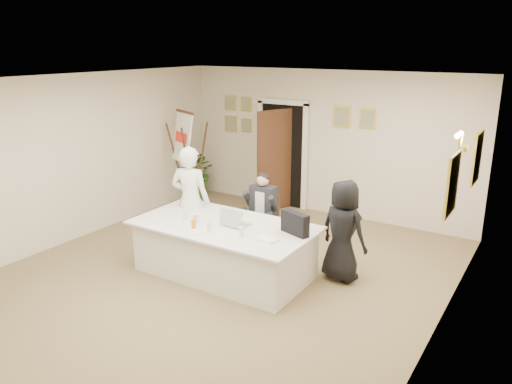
{
  "coord_description": "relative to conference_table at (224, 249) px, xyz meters",
  "views": [
    {
      "loc": [
        3.98,
        -5.3,
        3.26
      ],
      "look_at": [
        0.26,
        0.6,
        1.18
      ],
      "focal_mm": 35.0,
      "sensor_mm": 36.0,
      "label": 1
    }
  ],
  "objects": [
    {
      "name": "floor",
      "position": [
        -0.0,
        -0.14,
        -0.39
      ],
      "size": [
        7.0,
        7.0,
        0.0
      ],
      "primitive_type": "plane",
      "color": "brown",
      "rests_on": "ground"
    },
    {
      "name": "ceiling",
      "position": [
        -0.0,
        -0.14,
        2.41
      ],
      "size": [
        6.0,
        7.0,
        0.02
      ],
      "primitive_type": "cube",
      "color": "white",
      "rests_on": "wall_back"
    },
    {
      "name": "wall_back",
      "position": [
        -0.0,
        3.36,
        1.01
      ],
      "size": [
        6.0,
        0.1,
        2.8
      ],
      "primitive_type": "cube",
      "color": "#F5E8CF",
      "rests_on": "floor"
    },
    {
      "name": "wall_left",
      "position": [
        -3.0,
        -0.14,
        1.01
      ],
      "size": [
        0.1,
        7.0,
        2.8
      ],
      "primitive_type": "cube",
      "color": "#F5E8CF",
      "rests_on": "floor"
    },
    {
      "name": "wall_right",
      "position": [
        3.0,
        -0.14,
        1.01
      ],
      "size": [
        0.1,
        7.0,
        2.8
      ],
      "primitive_type": "cube",
      "color": "#F5E8CF",
      "rests_on": "floor"
    },
    {
      "name": "doorway",
      "position": [
        -0.89,
        3.18,
        0.65
      ],
      "size": [
        1.14,
        0.86,
        2.2
      ],
      "color": "black",
      "rests_on": "floor"
    },
    {
      "name": "pictures_back_wall",
      "position": [
        -0.8,
        3.33,
        1.46
      ],
      "size": [
        3.4,
        0.06,
        0.8
      ],
      "primitive_type": null,
      "color": "#DDC34B",
      "rests_on": "wall_back"
    },
    {
      "name": "pictures_right_wall",
      "position": [
        2.97,
        1.06,
        1.36
      ],
      "size": [
        0.06,
        2.2,
        0.8
      ],
      "primitive_type": null,
      "color": "#DDC34B",
      "rests_on": "wall_right"
    },
    {
      "name": "wall_sconce",
      "position": [
        2.9,
        1.06,
        1.71
      ],
      "size": [
        0.2,
        0.3,
        0.24
      ],
      "primitive_type": null,
      "color": "gold",
      "rests_on": "wall_right"
    },
    {
      "name": "conference_table",
      "position": [
        0.0,
        0.0,
        0.0
      ],
      "size": [
        2.62,
        1.4,
        0.78
      ],
      "color": "silver",
      "rests_on": "floor"
    },
    {
      "name": "seated_man",
      "position": [
        -0.01,
        1.06,
        0.26
      ],
      "size": [
        0.68,
        0.71,
        1.31
      ],
      "primitive_type": null,
      "rotation": [
        0.0,
        0.0,
        0.22
      ],
      "color": "black",
      "rests_on": "floor"
    },
    {
      "name": "flip_chart",
      "position": [
        -2.42,
        2.14,
        0.51
      ],
      "size": [
        0.7,
        0.56,
        1.96
      ],
      "color": "#342310",
      "rests_on": "floor"
    },
    {
      "name": "standing_man",
      "position": [
        -0.9,
        0.36,
        0.48
      ],
      "size": [
        0.72,
        0.57,
        1.75
      ],
      "primitive_type": "imported",
      "rotation": [
        0.0,
        0.0,
        3.39
      ],
      "color": "white",
      "rests_on": "floor"
    },
    {
      "name": "standing_woman",
      "position": [
        1.51,
        0.76,
        0.34
      ],
      "size": [
        0.81,
        0.63,
        1.47
      ],
      "primitive_type": "imported",
      "rotation": [
        0.0,
        0.0,
        2.9
      ],
      "color": "black",
      "rests_on": "floor"
    },
    {
      "name": "potted_palm",
      "position": [
        -2.79,
        2.83,
        0.16
      ],
      "size": [
        1.02,
        0.89,
        1.11
      ],
      "primitive_type": "imported",
      "rotation": [
        0.0,
        0.0,
        -0.03
      ],
      "color": "#356321",
      "rests_on": "floor"
    },
    {
      "name": "laptop",
      "position": [
        0.16,
        0.08,
        0.52
      ],
      "size": [
        0.4,
        0.41,
        0.28
      ],
      "primitive_type": null,
      "rotation": [
        0.0,
        0.0,
        -0.09
      ],
      "color": "#B7BABC",
      "rests_on": "conference_table"
    },
    {
      "name": "laptop_bag",
      "position": [
        1.04,
        0.2,
        0.54
      ],
      "size": [
        0.46,
        0.26,
        0.31
      ],
      "primitive_type": "cube",
      "rotation": [
        0.0,
        0.0,
        -0.33
      ],
      "color": "black",
      "rests_on": "conference_table"
    },
    {
      "name": "paper_stack",
      "position": [
        0.83,
        -0.19,
        0.4
      ],
      "size": [
        0.32,
        0.25,
        0.03
      ],
      "primitive_type": "cube",
      "rotation": [
        0.0,
        0.0,
        -0.18
      ],
      "color": "white",
      "rests_on": "conference_table"
    },
    {
      "name": "plate_left",
      "position": [
        -0.88,
        -0.35,
        0.39
      ],
      "size": [
        0.26,
        0.26,
        0.01
      ],
      "primitive_type": "cylinder",
      "rotation": [
        0.0,
        0.0,
        -0.09
      ],
      "color": "white",
      "rests_on": "conference_table"
    },
    {
      "name": "plate_mid",
      "position": [
        -0.6,
        -0.36,
        0.39
      ],
      "size": [
        0.29,
        0.29,
        0.01
      ],
      "primitive_type": "cylinder",
      "rotation": [
        0.0,
        0.0,
        0.26
      ],
      "color": "white",
      "rests_on": "conference_table"
    },
    {
      "name": "plate_near",
      "position": [
        -0.07,
        -0.44,
        0.39
      ],
      "size": [
        0.26,
        0.26,
        0.01
      ],
      "primitive_type": "cylinder",
      "rotation": [
        0.0,
        0.0,
        -0.32
      ],
      "color": "white",
      "rests_on": "conference_table"
    },
    {
      "name": "glass_a",
      "position": [
        -0.61,
        -0.12,
        0.45
      ],
      "size": [
        0.07,
        0.07,
        0.14
      ],
      "primitive_type": "cylinder",
      "rotation": [
        0.0,
        0.0,
        0.07
      ],
      "color": "silver",
      "rests_on": "conference_table"
    },
    {
      "name": "glass_b",
      "position": [
        0.01,
        -0.36,
        0.45
      ],
      "size": [
        0.07,
        0.07,
        0.14
      ],
      "primitive_type": "cylinder",
      "rotation": [
        0.0,
        0.0,
        0.12
      ],
      "color": "silver",
      "rests_on": "conference_table"
    },
    {
      "name": "glass_c",
      "position": [
        0.49,
        -0.26,
        0.45
      ],
      "size": [
        0.08,
        0.08,
        0.14
      ],
      "primitive_type": "cylinder",
      "rotation": [
        0.0,
        0.0,
        0.3
      ],
      "color": "silver",
      "rests_on": "conference_table"
    },
    {
      "name": "glass_d",
      "position": [
        -0.24,
        0.24,
        0.45
      ],
      "size": [
        0.08,
        0.08,
        0.14
      ],
      "primitive_type": "cylinder",
      "rotation": [
        0.0,
        0.0,
        -0.34
      ],
      "color": "silver",
      "rests_on": "conference_table"
    },
    {
      "name": "oj_glass",
      "position": [
        -0.26,
        -0.36,
        0.45
      ],
      "size": [
        0.07,
        0.07,
        0.13
      ],
      "primitive_type": "cylinder",
      "rotation": [
        0.0,
        0.0,
        0.05
      ],
      "color": "orange",
      "rests_on": "conference_table"
    },
    {
      "name": "steel_jug",
      "position": [
        -0.37,
        -0.18,
        0.44
      ],
      "size": [
        0.13,
        0.13,
        0.11
      ],
      "primitive_type": "cylinder",
      "rotation": [
        0.0,
        0.0,
        0.34
      ],
      "color": "silver",
      "rests_on": "conference_table"
    }
  ]
}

